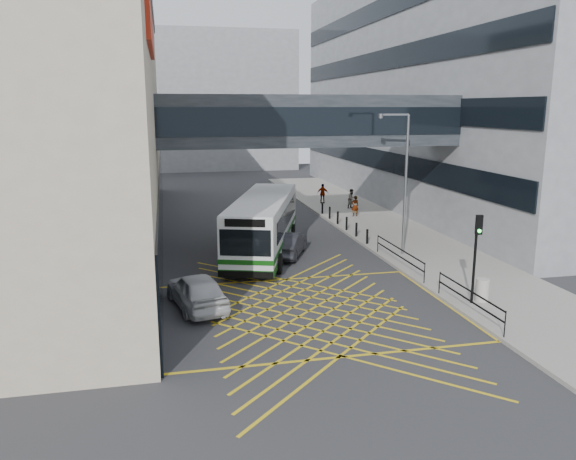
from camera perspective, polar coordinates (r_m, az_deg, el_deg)
ground at (r=23.61m, az=2.10°, el=-8.23°), size 120.00×120.00×0.00m
building_right at (r=54.18m, az=21.29°, el=13.38°), size 24.09×44.00×20.00m
building_far at (r=81.46m, az=-10.11°, el=12.71°), size 28.00×16.00×18.00m
skybridge at (r=34.47m, az=2.06°, el=11.05°), size 20.00×4.10×3.00m
pavement at (r=40.05m, az=9.25°, el=0.38°), size 6.00×54.00×0.16m
box_junction at (r=23.61m, az=2.10°, el=-8.22°), size 12.00×9.00×0.01m
bus at (r=32.20m, az=-2.51°, el=0.67°), size 6.25×12.05×3.31m
car_white at (r=24.05m, az=-9.25°, el=-6.06°), size 2.98×5.15×1.54m
car_dark at (r=31.84m, az=-0.00°, el=-1.43°), size 3.43×4.81×1.40m
car_silver at (r=46.35m, az=-3.13°, el=3.03°), size 2.32×5.08×1.55m
traffic_light at (r=24.53m, az=18.60°, el=-1.59°), size 0.30×0.46×3.85m
street_lamp at (r=31.63m, az=11.59°, el=5.41°), size 1.77×0.37×7.80m
litter_bin at (r=25.56m, az=19.13°, el=-5.77°), size 0.57×0.57×0.98m
kerb_railings at (r=27.00m, az=13.92°, el=-3.96°), size 0.05×12.54×1.00m
bollards at (r=39.02m, az=5.51°, el=0.96°), size 0.14×10.14×0.90m
pedestrian_a at (r=42.90m, az=6.83°, el=2.43°), size 0.65×0.48×1.56m
pedestrian_b at (r=46.32m, az=6.49°, el=3.18°), size 0.89×0.78×1.58m
pedestrian_c at (r=48.49m, az=3.55°, el=3.71°), size 1.09×0.78×1.67m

